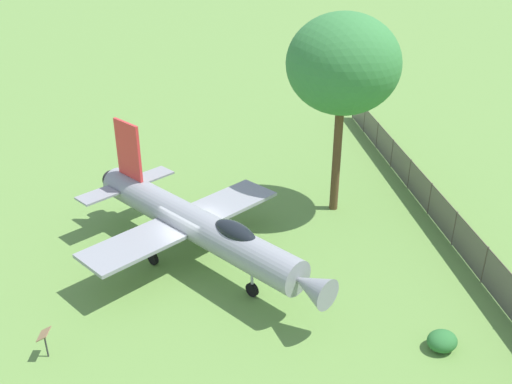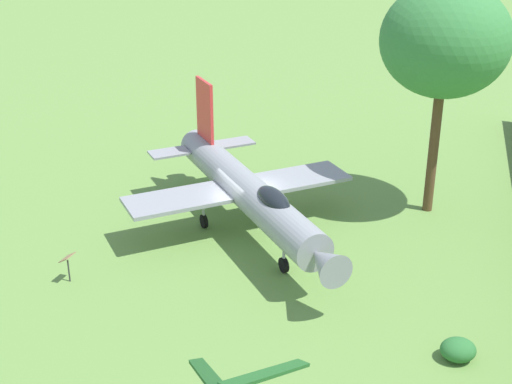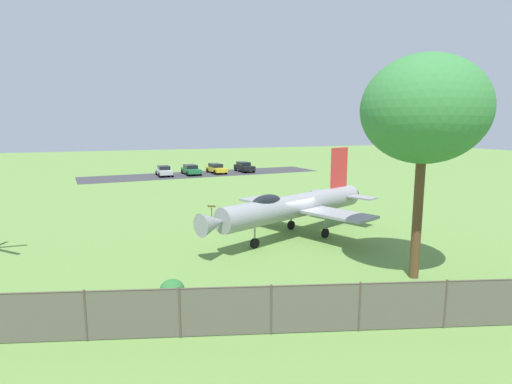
{
  "view_description": "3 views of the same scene",
  "coord_description": "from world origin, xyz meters",
  "px_view_note": "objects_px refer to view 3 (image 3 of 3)",
  "views": [
    {
      "loc": [
        -6.22,
        -20.86,
        14.35
      ],
      "look_at": [
        3.33,
        0.76,
        2.5
      ],
      "focal_mm": 39.99,
      "sensor_mm": 36.0,
      "label": 1
    },
    {
      "loc": [
        -0.84,
        -27.13,
        13.99
      ],
      "look_at": [
        0.42,
        -0.31,
        2.02
      ],
      "focal_mm": 50.27,
      "sensor_mm": 36.0,
      "label": 2
    },
    {
      "loc": [
        22.38,
        -11.68,
        7.02
      ],
      "look_at": [
        -8.89,
        0.83,
        1.5
      ],
      "focal_mm": 28.43,
      "sensor_mm": 36.0,
      "label": 3
    }
  ],
  "objects_px": {
    "parked_car_green": "(191,169)",
    "shade_tree": "(424,110)",
    "parked_car_black": "(244,167)",
    "display_jet": "(293,206)",
    "info_plaque": "(212,208)",
    "parked_car_silver": "(164,171)",
    "shrub_near_fence": "(172,289)",
    "parked_car_yellow": "(216,168)"
  },
  "relations": [
    {
      "from": "info_plaque",
      "to": "parked_car_green",
      "type": "distance_m",
      "value": 29.23
    },
    {
      "from": "shrub_near_fence",
      "to": "parked_car_silver",
      "type": "height_order",
      "value": "parked_car_silver"
    },
    {
      "from": "info_plaque",
      "to": "parked_car_green",
      "type": "relative_size",
      "value": 0.24
    },
    {
      "from": "display_jet",
      "to": "parked_car_silver",
      "type": "relative_size",
      "value": 3.19
    },
    {
      "from": "display_jet",
      "to": "parked_car_black",
      "type": "relative_size",
      "value": 2.89
    },
    {
      "from": "shade_tree",
      "to": "parked_car_black",
      "type": "bearing_deg",
      "value": 170.0
    },
    {
      "from": "parked_car_yellow",
      "to": "parked_car_black",
      "type": "bearing_deg",
      "value": 88.99
    },
    {
      "from": "display_jet",
      "to": "info_plaque",
      "type": "height_order",
      "value": "display_jet"
    },
    {
      "from": "shrub_near_fence",
      "to": "shade_tree",
      "type": "bearing_deg",
      "value": 79.75
    },
    {
      "from": "shade_tree",
      "to": "shrub_near_fence",
      "type": "xyz_separation_m",
      "value": [
        -1.97,
        -10.91,
        -7.33
      ]
    },
    {
      "from": "shrub_near_fence",
      "to": "parked_car_yellow",
      "type": "relative_size",
      "value": 0.23
    },
    {
      "from": "display_jet",
      "to": "parked_car_green",
      "type": "bearing_deg",
      "value": -114.44
    },
    {
      "from": "parked_car_yellow",
      "to": "parked_car_green",
      "type": "height_order",
      "value": "parked_car_yellow"
    },
    {
      "from": "shade_tree",
      "to": "parked_car_yellow",
      "type": "height_order",
      "value": "shade_tree"
    },
    {
      "from": "info_plaque",
      "to": "parked_car_black",
      "type": "relative_size",
      "value": 0.25
    },
    {
      "from": "display_jet",
      "to": "info_plaque",
      "type": "distance_m",
      "value": 7.72
    },
    {
      "from": "parked_car_silver",
      "to": "parked_car_black",
      "type": "bearing_deg",
      "value": 93.93
    },
    {
      "from": "shade_tree",
      "to": "parked_car_silver",
      "type": "bearing_deg",
      "value": -174.09
    },
    {
      "from": "parked_car_black",
      "to": "parked_car_green",
      "type": "xyz_separation_m",
      "value": [
        0.54,
        -8.44,
        -0.04
      ]
    },
    {
      "from": "shade_tree",
      "to": "parked_car_green",
      "type": "distance_m",
      "value": 44.41
    },
    {
      "from": "info_plaque",
      "to": "parked_car_yellow",
      "type": "relative_size",
      "value": 0.24
    },
    {
      "from": "display_jet",
      "to": "shrub_near_fence",
      "type": "height_order",
      "value": "display_jet"
    },
    {
      "from": "parked_car_black",
      "to": "parked_car_silver",
      "type": "relative_size",
      "value": 1.1
    },
    {
      "from": "info_plaque",
      "to": "parked_car_green",
      "type": "height_order",
      "value": "parked_car_green"
    },
    {
      "from": "parked_car_black",
      "to": "shrub_near_fence",
      "type": "bearing_deg",
      "value": -26.74
    },
    {
      "from": "display_jet",
      "to": "parked_car_green",
      "type": "height_order",
      "value": "display_jet"
    },
    {
      "from": "display_jet",
      "to": "info_plaque",
      "type": "relative_size",
      "value": 11.68
    },
    {
      "from": "shrub_near_fence",
      "to": "parked_car_silver",
      "type": "distance_m",
      "value": 42.11
    },
    {
      "from": "display_jet",
      "to": "parked_car_black",
      "type": "xyz_separation_m",
      "value": [
        -36.19,
        10.03,
        -1.27
      ]
    },
    {
      "from": "info_plaque",
      "to": "parked_car_silver",
      "type": "xyz_separation_m",
      "value": [
        -28.54,
        1.05,
        -0.11
      ]
    },
    {
      "from": "shrub_near_fence",
      "to": "display_jet",
      "type": "bearing_deg",
      "value": 125.59
    },
    {
      "from": "parked_car_green",
      "to": "parked_car_black",
      "type": "bearing_deg",
      "value": 91.96
    },
    {
      "from": "shrub_near_fence",
      "to": "parked_car_green",
      "type": "bearing_deg",
      "value": 166.19
    },
    {
      "from": "shrub_near_fence",
      "to": "parked_car_black",
      "type": "relative_size",
      "value": 0.25
    },
    {
      "from": "display_jet",
      "to": "shrub_near_fence",
      "type": "distance_m",
      "value": 10.84
    },
    {
      "from": "shade_tree",
      "to": "parked_car_yellow",
      "type": "xyz_separation_m",
      "value": [
        -44.12,
        3.28,
        -6.95
      ]
    },
    {
      "from": "parked_car_black",
      "to": "parked_car_silver",
      "type": "distance_m",
      "value": 12.37
    },
    {
      "from": "parked_car_green",
      "to": "shade_tree",
      "type": "bearing_deg",
      "value": -0.89
    },
    {
      "from": "display_jet",
      "to": "shade_tree",
      "type": "bearing_deg",
      "value": 83.12
    },
    {
      "from": "parked_car_green",
      "to": "info_plaque",
      "type": "bearing_deg",
      "value": -11.44
    },
    {
      "from": "parked_car_black",
      "to": "parked_car_silver",
      "type": "height_order",
      "value": "parked_car_black"
    },
    {
      "from": "shade_tree",
      "to": "shrub_near_fence",
      "type": "bearing_deg",
      "value": -100.25
    }
  ]
}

